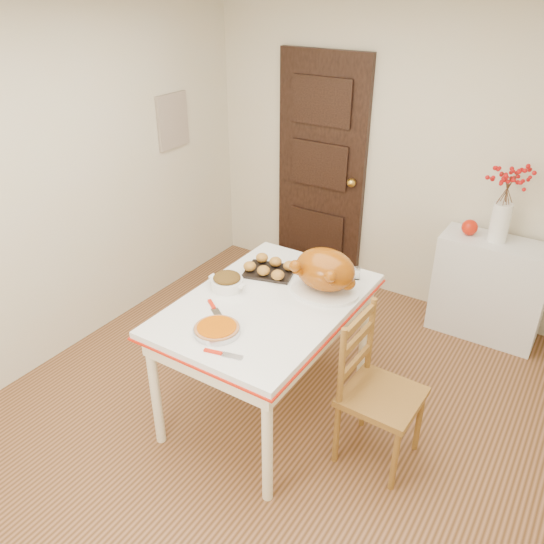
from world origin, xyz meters
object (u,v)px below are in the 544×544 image
Objects in this scene: sideboard at (489,289)px; chair_oak at (382,393)px; pumpkin_pie at (217,329)px; kitchen_table at (268,357)px; turkey_platter at (325,272)px.

chair_oak is at bearing -96.78° from sideboard.
sideboard is at bearing 63.76° from pumpkin_pie.
chair_oak is (0.79, -0.00, 0.06)m from kitchen_table.
turkey_platter reaches higher than chair_oak.
turkey_platter reaches higher than sideboard.
sideboard is 1.70m from chair_oak.
kitchen_table is 1.46× the size of chair_oak.
kitchen_table is at bearing 82.64° from pumpkin_pie.
kitchen_table is 0.68m from turkey_platter.
kitchen_table reaches higher than sideboard.
kitchen_table is (-0.99, -1.68, 0.01)m from sideboard.
kitchen_table is at bearing -120.37° from sideboard.
turkey_platter is (-0.55, 0.29, 0.50)m from chair_oak.
chair_oak is 3.69× the size of pumpkin_pie.
chair_oak is at bearing -0.09° from kitchen_table.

